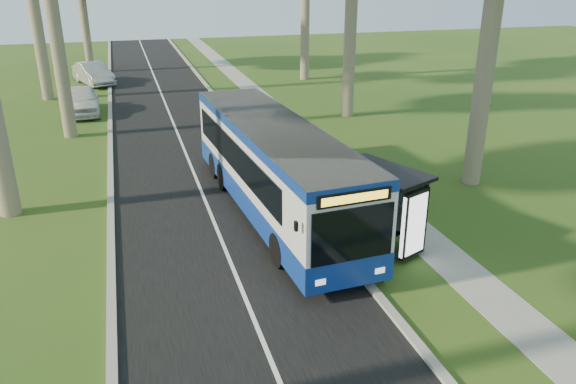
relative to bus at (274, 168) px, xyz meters
name	(u,v)px	position (x,y,z in m)	size (l,w,h in m)	color
ground	(363,280)	(1.20, -5.37, -1.72)	(120.00, 120.00, 0.00)	#2C4F18
road	(195,176)	(-2.30, 4.63, -1.71)	(7.00, 100.00, 0.02)	black
kerb_east	(273,167)	(1.20, 4.63, -1.66)	(0.25, 100.00, 0.12)	#9E9B93
kerb_west	(111,183)	(-5.80, 4.63, -1.66)	(0.25, 100.00, 0.12)	#9E9B93
centre_line	(195,176)	(-2.30, 4.63, -1.70)	(0.12, 100.00, 0.01)	white
footpath	(336,162)	(4.20, 4.63, -1.71)	(1.50, 100.00, 0.02)	gray
bus	(274,168)	(0.00, 0.00, 0.00)	(3.46, 12.67, 3.32)	silver
bus_stop_sign	(388,235)	(1.71, -5.67, -0.22)	(0.10, 0.34, 2.40)	gray
bus_shelter	(391,197)	(2.70, -3.83, 0.10)	(2.66, 3.40, 2.58)	black
litter_bin	(318,183)	(2.13, 1.29, -1.26)	(0.51, 0.51, 0.90)	black
car_white	(82,100)	(-7.36, 17.70, -0.89)	(1.96, 4.86, 1.66)	silver
car_silver	(93,73)	(-6.91, 27.15, -0.89)	(1.75, 5.02, 1.65)	#A5A7AC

